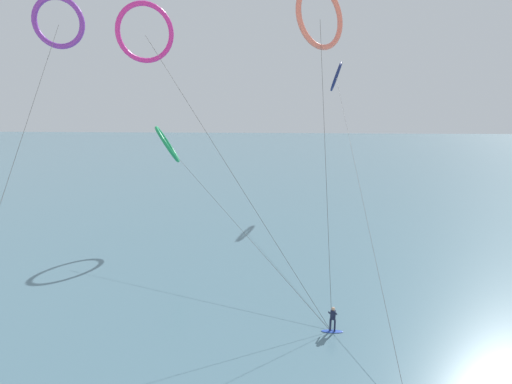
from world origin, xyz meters
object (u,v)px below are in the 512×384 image
object	(u,v)px
surfer_cobalt	(333,321)
kite_coral	(320,17)
kite_magenta	(145,33)
kite_emerald	(168,145)
kite_violet	(58,22)
kite_navy	(336,77)

from	to	relation	value
surfer_cobalt	kite_coral	xyz separation A→B (m)	(-0.73, 8.08, 19.70)
kite_magenta	surfer_cobalt	bearing A→B (deg)	127.41
kite_emerald	kite_violet	bearing A→B (deg)	140.38
kite_violet	kite_magenta	size ratio (longest dim) A/B	1.06
surfer_cobalt	kite_magenta	world-z (taller)	kite_magenta
kite_violet	kite_magenta	world-z (taller)	kite_violet
kite_violet	kite_coral	xyz separation A→B (m)	(19.44, 0.63, 0.26)
kite_violet	kite_emerald	size ratio (longest dim) A/B	1.08
surfer_cobalt	kite_violet	xyz separation A→B (m)	(-20.17, 7.45, 19.43)
kite_magenta	kite_navy	world-z (taller)	kite_magenta
surfer_cobalt	kite_coral	world-z (taller)	kite_coral
kite_emerald	kite_coral	size ratio (longest dim) A/B	0.90
kite_emerald	kite_magenta	size ratio (longest dim) A/B	0.98
kite_emerald	kite_navy	distance (m)	28.93
kite_emerald	kite_magenta	world-z (taller)	kite_magenta
kite_violet	kite_navy	size ratio (longest dim) A/B	0.46
kite_violet	kite_navy	bearing A→B (deg)	-138.49
kite_violet	kite_coral	world-z (taller)	kite_coral
surfer_cobalt	kite_emerald	world-z (taller)	kite_emerald
kite_violet	surfer_cobalt	bearing A→B (deg)	150.22
kite_violet	kite_emerald	xyz separation A→B (m)	(4.77, 10.64, -10.07)
surfer_cobalt	kite_violet	distance (m)	28.98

